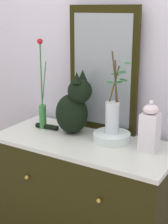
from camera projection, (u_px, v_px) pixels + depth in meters
name	position (u px, v px, depth m)	size (l,w,h in m)	color
wall_back	(110.00, 67.00, 2.17)	(4.40, 0.08, 2.60)	silver
sideboard	(84.00, 206.00, 2.16)	(1.10, 0.51, 0.90)	black
mirror_leaning	(103.00, 71.00, 2.10)	(0.47, 0.03, 0.78)	black
cat_sitting	(74.00, 107.00, 2.10)	(0.39, 0.21, 0.40)	black
vase_slim_green	(42.00, 106.00, 2.20)	(0.07, 0.05, 0.58)	#347A39
bowl_porcelain	(112.00, 137.00, 2.02)	(0.22, 0.22, 0.05)	silver
vase_glass_clear	(113.00, 113.00, 1.97)	(0.21, 0.16, 0.49)	silver
jar_lidded_porcelain	(150.00, 128.00, 1.86)	(0.10, 0.10, 0.29)	white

